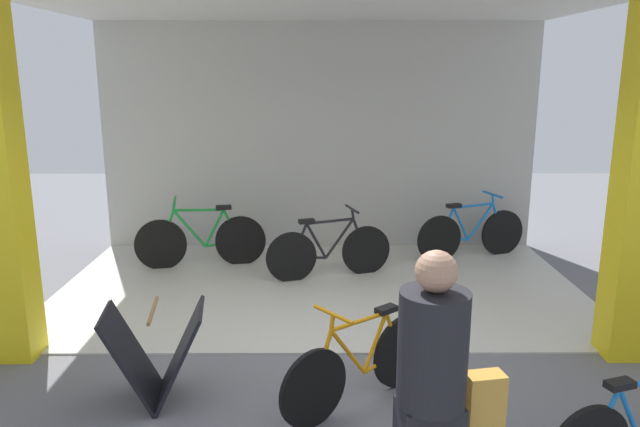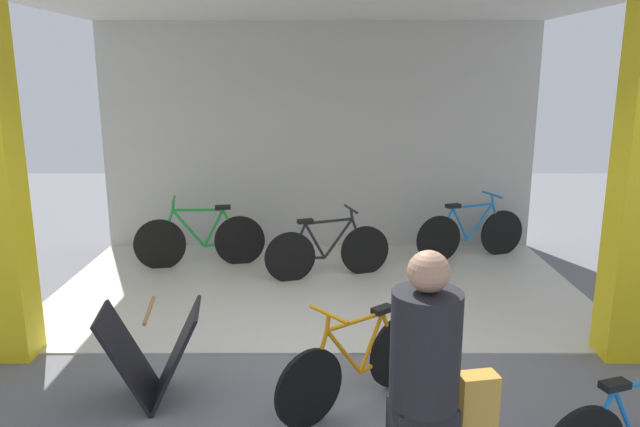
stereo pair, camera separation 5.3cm
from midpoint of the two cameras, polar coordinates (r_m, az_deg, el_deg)
The scene contains 8 objects.
ground_plane at distance 5.83m, azimuth -0.22°, elevation -13.17°, with size 20.61×20.61×0.00m, color slate.
shop_facade at distance 7.13m, azimuth -0.26°, elevation 9.97°, with size 6.50×3.96×4.05m.
bicycle_inside_0 at distance 8.30m, azimuth -11.29°, elevation -2.45°, with size 1.72×0.48×0.96m.
bicycle_inside_1 at distance 7.71m, azimuth 0.66°, elevation -3.56°, with size 1.59×0.57×0.91m.
bicycle_inside_2 at distance 8.77m, azimuth 13.89°, elevation -1.82°, with size 1.61×0.61×0.93m.
bicycle_parked_1 at distance 4.92m, azimuth 3.52°, elevation -14.01°, with size 1.23×1.03×0.86m.
sandwich_board_sign at distance 5.11m, azimuth -15.51°, elevation -12.76°, with size 0.85×0.65×0.80m.
pedestrian_0 at distance 3.36m, azimuth 10.13°, elevation -17.17°, with size 0.62×0.42×1.74m.
Camera 1 is at (-0.03, -5.22, 2.60)m, focal length 33.95 mm.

